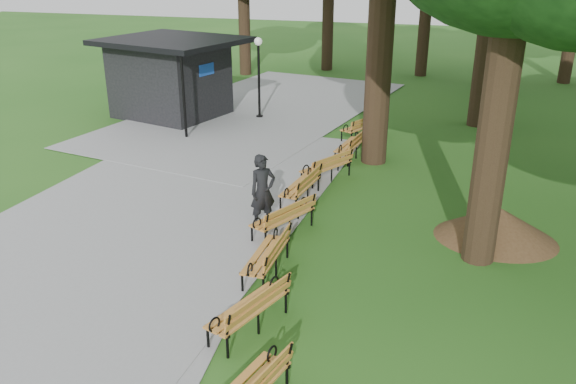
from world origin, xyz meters
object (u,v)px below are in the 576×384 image
(lamp_post, at_px, (259,61))
(bench_2, at_px, (248,309))
(bench_8, at_px, (361,127))
(kiosk, at_px, (170,77))
(bench_7, at_px, (350,145))
(bench_4, at_px, (283,217))
(person, at_px, (263,191))
(dirt_mound, at_px, (497,223))
(bench_3, at_px, (266,256))
(bench_6, at_px, (326,166))
(bench_5, at_px, (300,186))

(lamp_post, bearing_deg, bench_2, -71.08)
(lamp_post, distance_m, bench_8, 5.17)
(kiosk, bearing_deg, bench_7, -7.32)
(kiosk, xyz_separation_m, bench_4, (7.78, -9.31, -1.15))
(person, height_order, dirt_mound, person)
(lamp_post, height_order, bench_7, lamp_post)
(lamp_post, distance_m, bench_4, 11.00)
(bench_3, bearing_deg, bench_6, -179.50)
(bench_3, distance_m, bench_6, 5.73)
(person, distance_m, dirt_mound, 5.58)
(dirt_mound, xyz_separation_m, bench_4, (-4.88, -1.21, 0.03))
(bench_3, distance_m, bench_5, 3.99)
(bench_3, xyz_separation_m, bench_6, (-0.10, 5.73, 0.00))
(lamp_post, height_order, dirt_mound, lamp_post)
(person, relative_size, bench_7, 0.97)
(bench_6, bearing_deg, bench_7, -158.83)
(bench_2, bearing_deg, bench_3, -151.05)
(lamp_post, height_order, bench_2, lamp_post)
(bench_2, relative_size, bench_8, 1.00)
(bench_5, distance_m, bench_7, 4.06)
(person, xyz_separation_m, kiosk, (-7.19, 9.04, 0.67))
(lamp_post, height_order, bench_6, lamp_post)
(bench_2, bearing_deg, person, -145.25)
(dirt_mound, distance_m, bench_7, 6.59)
(person, distance_m, kiosk, 11.57)
(bench_6, bearing_deg, lamp_post, -117.45)
(dirt_mound, distance_m, bench_3, 5.60)
(dirt_mound, height_order, bench_3, bench_3)
(bench_3, height_order, bench_6, same)
(lamp_post, xyz_separation_m, dirt_mound, (9.05, -8.79, -1.91))
(bench_5, distance_m, bench_8, 6.31)
(lamp_post, xyz_separation_m, bench_7, (4.57, -3.96, -1.88))
(bench_3, relative_size, bench_6, 1.00)
(bench_4, bearing_deg, bench_7, -159.07)
(dirt_mound, xyz_separation_m, bench_2, (-4.29, -5.09, 0.03))
(bench_6, bearing_deg, bench_4, 25.63)
(person, relative_size, bench_2, 0.97)
(lamp_post, xyz_separation_m, bench_6, (4.31, -6.21, -1.88))
(kiosk, bearing_deg, bench_3, -40.07)
(bench_3, height_order, bench_7, same)
(bench_8, bearing_deg, bench_3, 26.39)
(bench_4, relative_size, bench_5, 1.00)
(bench_3, xyz_separation_m, bench_7, (0.16, 7.99, 0.00))
(bench_6, height_order, bench_8, same)
(bench_4, height_order, bench_5, same)
(bench_6, distance_m, bench_8, 4.53)
(bench_2, relative_size, bench_6, 1.00)
(dirt_mound, bearing_deg, person, -170.26)
(bench_3, bearing_deg, bench_8, 178.92)
(bench_2, xyz_separation_m, bench_7, (-0.19, 9.93, 0.00))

